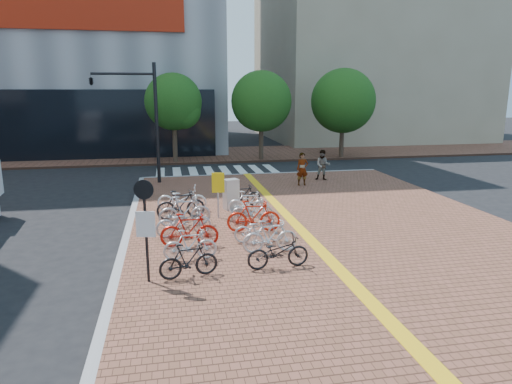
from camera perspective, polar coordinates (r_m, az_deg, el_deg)
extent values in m
plane|color=black|center=(15.06, -0.85, -6.66)|extent=(120.00, 120.00, 0.00)
cube|color=brown|center=(11.62, 18.96, -13.05)|extent=(14.00, 34.00, 0.15)
cube|color=yellow|center=(11.15, 14.40, -13.42)|extent=(0.40, 34.00, 0.01)
cube|color=gray|center=(10.35, -18.75, -16.37)|extent=(0.25, 34.00, 0.15)
cube|color=gray|center=(27.01, 0.92, 2.20)|extent=(14.00, 0.25, 0.15)
cube|color=brown|center=(35.42, -6.88, 4.62)|extent=(70.00, 8.00, 0.15)
cube|color=gray|center=(50.51, 13.57, 16.90)|extent=(20.00, 18.00, 18.00)
cube|color=silver|center=(28.43, -11.86, 2.32)|extent=(0.50, 4.00, 0.01)
cube|color=silver|center=(28.43, -9.85, 2.40)|extent=(0.50, 4.00, 0.01)
cube|color=silver|center=(28.46, -7.83, 2.48)|extent=(0.50, 4.00, 0.01)
cube|color=silver|center=(28.53, -5.83, 2.56)|extent=(0.50, 4.00, 0.01)
cube|color=silver|center=(28.64, -3.83, 2.64)|extent=(0.50, 4.00, 0.01)
cube|color=silver|center=(28.78, -1.86, 2.71)|extent=(0.50, 4.00, 0.01)
cube|color=silver|center=(28.95, 0.10, 2.77)|extent=(0.50, 4.00, 0.01)
cube|color=silver|center=(29.16, 2.03, 2.84)|extent=(0.50, 4.00, 0.01)
cylinder|color=#38281E|center=(31.69, -10.10, 6.08)|extent=(0.32, 0.32, 2.60)
sphere|color=#194714|center=(31.50, -10.30, 11.05)|extent=(3.80, 3.80, 3.80)
sphere|color=#194714|center=(31.24, -9.13, 9.98)|extent=(2.40, 2.40, 2.40)
cylinder|color=#38281E|center=(32.34, 0.65, 6.40)|extent=(0.32, 0.32, 2.60)
sphere|color=#194714|center=(32.16, 0.66, 11.28)|extent=(4.20, 4.20, 4.20)
sphere|color=#194714|center=(32.01, 1.84, 10.19)|extent=(2.40, 2.40, 2.40)
cylinder|color=#38281E|center=(34.06, 10.65, 6.50)|extent=(0.32, 0.32, 2.60)
sphere|color=#194714|center=(33.88, 10.84, 11.13)|extent=(4.60, 4.60, 4.60)
sphere|color=#194714|center=(33.85, 11.95, 10.06)|extent=(2.40, 2.40, 2.40)
imported|color=black|center=(12.18, -8.42, -8.45)|extent=(1.63, 0.73, 0.94)
imported|color=silver|center=(13.36, -8.24, -6.55)|extent=(1.55, 0.46, 0.93)
imported|color=#AC160C|center=(14.44, -8.33, -4.74)|extent=(1.86, 0.66, 1.09)
imported|color=#B0B0B4|center=(15.55, -9.03, -3.70)|extent=(1.96, 0.96, 0.99)
imported|color=#A8A8AC|center=(16.62, -8.90, -2.37)|extent=(1.90, 0.63, 1.13)
imported|color=black|center=(17.62, -9.38, -1.54)|extent=(1.92, 0.80, 1.12)
imported|color=white|center=(18.73, -9.24, -0.80)|extent=(2.06, 0.94, 1.05)
imported|color=black|center=(12.70, 2.77, -7.49)|extent=(1.79, 0.73, 0.92)
imported|color=silver|center=(13.82, 1.80, -5.56)|extent=(1.71, 0.52, 1.02)
imported|color=#B0B0B5|center=(14.77, 0.44, -4.65)|extent=(1.68, 0.63, 0.87)
imported|color=red|center=(15.80, -0.29, -3.02)|extent=(1.90, 0.69, 1.12)
imported|color=#ABAAAF|center=(16.84, -0.45, -2.30)|extent=(1.61, 0.47, 0.97)
imported|color=white|center=(17.90, -0.95, -1.39)|extent=(1.67, 0.76, 0.97)
imported|color=black|center=(19.24, -1.67, -0.45)|extent=(1.59, 0.60, 0.93)
imported|color=gray|center=(23.58, 5.81, 2.87)|extent=(0.62, 0.41, 1.69)
imported|color=#54576A|center=(25.08, 8.37, 3.35)|extent=(0.97, 0.86, 1.66)
cube|color=#B5B6BA|center=(18.77, -3.14, -0.29)|extent=(0.68, 0.58, 1.26)
cylinder|color=#B7B7BC|center=(17.49, -4.77, -0.49)|extent=(0.08, 0.08, 1.73)
cube|color=yellow|center=(17.33, -4.78, 1.17)|extent=(0.48, 0.11, 0.77)
cylinder|color=black|center=(11.86, -13.57, -4.89)|extent=(0.08, 0.08, 2.66)
cylinder|color=black|center=(11.52, -13.87, 0.29)|extent=(0.49, 0.15, 0.50)
cube|color=silver|center=(11.74, -13.64, -3.94)|extent=(0.48, 0.14, 0.66)
cylinder|color=black|center=(24.49, -12.31, 8.31)|extent=(0.19, 0.19, 6.18)
cylinder|color=black|center=(24.52, -16.31, 14.01)|extent=(3.09, 0.12, 0.12)
imported|color=black|center=(24.69, -19.93, 13.04)|extent=(0.27, 1.28, 0.52)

